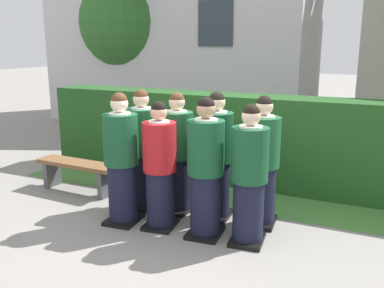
{
  "coord_description": "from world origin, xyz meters",
  "views": [
    {
      "loc": [
        2.16,
        -4.38,
        2.27
      ],
      "look_at": [
        0.0,
        0.28,
        1.05
      ],
      "focal_mm": 39.39,
      "sensor_mm": 36.0,
      "label": 1
    }
  ],
  "objects_px": {
    "student_front_row_0": "(122,162)",
    "student_front_row_3": "(249,179)",
    "student_rear_row_1": "(177,156)",
    "student_rear_row_3": "(262,164)",
    "student_rear_row_0": "(142,152)",
    "student_front_row_2": "(206,172)",
    "wooden_bench": "(78,170)",
    "student_rear_row_2": "(216,159)",
    "student_in_red_blazer": "(160,169)"
  },
  "relations": [
    {
      "from": "student_front_row_3",
      "to": "student_rear_row_3",
      "type": "distance_m",
      "value": 0.57
    },
    {
      "from": "student_front_row_3",
      "to": "student_rear_row_2",
      "type": "xyz_separation_m",
      "value": [
        -0.62,
        0.53,
        0.03
      ]
    },
    {
      "from": "student_in_red_blazer",
      "to": "student_rear_row_2",
      "type": "height_order",
      "value": "student_rear_row_2"
    },
    {
      "from": "student_front_row_3",
      "to": "student_rear_row_3",
      "type": "relative_size",
      "value": 0.98
    },
    {
      "from": "student_rear_row_1",
      "to": "student_front_row_0",
      "type": "bearing_deg",
      "value": -126.76
    },
    {
      "from": "student_front_row_0",
      "to": "student_front_row_3",
      "type": "relative_size",
      "value": 1.04
    },
    {
      "from": "student_front_row_2",
      "to": "student_rear_row_3",
      "type": "distance_m",
      "value": 0.79
    },
    {
      "from": "student_front_row_0",
      "to": "student_rear_row_1",
      "type": "bearing_deg",
      "value": 53.24
    },
    {
      "from": "student_front_row_3",
      "to": "wooden_bench",
      "type": "bearing_deg",
      "value": 169.29
    },
    {
      "from": "student_rear_row_0",
      "to": "wooden_bench",
      "type": "bearing_deg",
      "value": 174.86
    },
    {
      "from": "student_rear_row_0",
      "to": "wooden_bench",
      "type": "relative_size",
      "value": 1.19
    },
    {
      "from": "student_rear_row_1",
      "to": "student_rear_row_3",
      "type": "distance_m",
      "value": 1.17
    },
    {
      "from": "student_front_row_0",
      "to": "student_rear_row_3",
      "type": "distance_m",
      "value": 1.78
    },
    {
      "from": "student_front_row_0",
      "to": "wooden_bench",
      "type": "relative_size",
      "value": 1.2
    },
    {
      "from": "student_rear_row_3",
      "to": "student_in_red_blazer",
      "type": "bearing_deg",
      "value": -151.1
    },
    {
      "from": "student_rear_row_1",
      "to": "wooden_bench",
      "type": "distance_m",
      "value": 1.83
    },
    {
      "from": "student_front_row_0",
      "to": "student_rear_row_1",
      "type": "relative_size",
      "value": 1.02
    },
    {
      "from": "student_front_row_0",
      "to": "student_front_row_3",
      "type": "bearing_deg",
      "value": 4.21
    },
    {
      "from": "student_rear_row_1",
      "to": "student_rear_row_3",
      "type": "relative_size",
      "value": 0.99
    },
    {
      "from": "student_front_row_0",
      "to": "wooden_bench",
      "type": "height_order",
      "value": "student_front_row_0"
    },
    {
      "from": "student_in_red_blazer",
      "to": "student_front_row_3",
      "type": "xyz_separation_m",
      "value": [
        1.14,
        0.05,
        0.01
      ]
    },
    {
      "from": "student_front_row_2",
      "to": "student_front_row_3",
      "type": "bearing_deg",
      "value": 3.94
    },
    {
      "from": "student_rear_row_2",
      "to": "student_rear_row_3",
      "type": "distance_m",
      "value": 0.61
    },
    {
      "from": "student_rear_row_1",
      "to": "student_rear_row_2",
      "type": "bearing_deg",
      "value": 1.34
    },
    {
      "from": "student_front_row_3",
      "to": "student_rear_row_2",
      "type": "relative_size",
      "value": 0.97
    },
    {
      "from": "student_rear_row_1",
      "to": "wooden_bench",
      "type": "height_order",
      "value": "student_rear_row_1"
    },
    {
      "from": "student_rear_row_2",
      "to": "student_front_row_2",
      "type": "bearing_deg",
      "value": -80.66
    },
    {
      "from": "student_front_row_3",
      "to": "student_rear_row_0",
      "type": "bearing_deg",
      "value": 165.22
    },
    {
      "from": "student_front_row_2",
      "to": "wooden_bench",
      "type": "height_order",
      "value": "student_front_row_2"
    },
    {
      "from": "wooden_bench",
      "to": "student_in_red_blazer",
      "type": "bearing_deg",
      "value": -18.48
    },
    {
      "from": "student_in_red_blazer",
      "to": "student_front_row_2",
      "type": "height_order",
      "value": "student_front_row_2"
    },
    {
      "from": "student_rear_row_2",
      "to": "wooden_bench",
      "type": "height_order",
      "value": "student_rear_row_2"
    },
    {
      "from": "student_front_row_0",
      "to": "student_in_red_blazer",
      "type": "height_order",
      "value": "student_front_row_0"
    },
    {
      "from": "student_front_row_2",
      "to": "student_rear_row_3",
      "type": "height_order",
      "value": "student_front_row_2"
    },
    {
      "from": "student_rear_row_1",
      "to": "student_rear_row_2",
      "type": "distance_m",
      "value": 0.56
    },
    {
      "from": "student_front_row_2",
      "to": "student_rear_row_0",
      "type": "bearing_deg",
      "value": 157.54
    },
    {
      "from": "student_front_row_2",
      "to": "student_front_row_3",
      "type": "xyz_separation_m",
      "value": [
        0.52,
        0.04,
        -0.03
      ]
    },
    {
      "from": "student_rear_row_1",
      "to": "student_rear_row_2",
      "type": "xyz_separation_m",
      "value": [
        0.56,
        0.01,
        0.02
      ]
    },
    {
      "from": "student_front_row_0",
      "to": "student_front_row_2",
      "type": "xyz_separation_m",
      "value": [
        1.13,
        0.09,
        -0.0
      ]
    },
    {
      "from": "student_front_row_0",
      "to": "student_rear_row_2",
      "type": "xyz_separation_m",
      "value": [
        1.03,
        0.65,
        -0.0
      ]
    },
    {
      "from": "student_rear_row_3",
      "to": "wooden_bench",
      "type": "bearing_deg",
      "value": -179.76
    },
    {
      "from": "student_in_red_blazer",
      "to": "student_front_row_0",
      "type": "bearing_deg",
      "value": -172.0
    },
    {
      "from": "student_front_row_2",
      "to": "student_front_row_3",
      "type": "height_order",
      "value": "student_front_row_2"
    },
    {
      "from": "student_front_row_0",
      "to": "student_in_red_blazer",
      "type": "relative_size",
      "value": 1.05
    },
    {
      "from": "student_rear_row_2",
      "to": "student_rear_row_0",
      "type": "bearing_deg",
      "value": -175.71
    },
    {
      "from": "student_rear_row_1",
      "to": "wooden_bench",
      "type": "xyz_separation_m",
      "value": [
        -1.78,
        0.05,
        -0.44
      ]
    },
    {
      "from": "student_front_row_2",
      "to": "student_rear_row_3",
      "type": "xyz_separation_m",
      "value": [
        0.51,
        0.61,
        -0.01
      ]
    },
    {
      "from": "student_rear_row_0",
      "to": "student_front_row_0",
      "type": "bearing_deg",
      "value": -86.18
    },
    {
      "from": "student_rear_row_2",
      "to": "wooden_bench",
      "type": "xyz_separation_m",
      "value": [
        -2.34,
        0.03,
        -0.46
      ]
    },
    {
      "from": "student_front_row_0",
      "to": "wooden_bench",
      "type": "bearing_deg",
      "value": 152.48
    }
  ]
}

